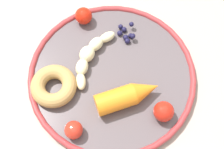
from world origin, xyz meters
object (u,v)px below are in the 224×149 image
at_px(tomato_near, 164,112).
at_px(tomato_mid, 84,16).
at_px(banana, 90,56).
at_px(blueberry_pile, 126,34).
at_px(plate, 112,75).
at_px(carrot_orange, 128,96).
at_px(dining_table, 121,71).
at_px(donut, 54,86).
at_px(tomato_far, 71,129).

distance_m(tomato_near, tomato_mid, 0.27).
distance_m(banana, tomato_near, 0.19).
height_order(tomato_near, tomato_mid, tomato_near).
relative_size(banana, blueberry_pile, 3.29).
bearing_deg(tomato_near, plate, 76.18).
bearing_deg(tomato_mid, tomato_near, -116.19).
relative_size(blueberry_pile, tomato_near, 1.21).
height_order(plate, banana, banana).
distance_m(carrot_orange, tomato_mid, 0.21).
xyz_separation_m(dining_table, tomato_mid, (0.03, 0.11, 0.12)).
bearing_deg(tomato_mid, donut, -170.18).
relative_size(plate, tomato_near, 8.70).
bearing_deg(tomato_near, carrot_orange, 92.64).
bearing_deg(donut, plate, -46.89).
relative_size(carrot_orange, blueberry_pile, 2.55).
distance_m(donut, tomato_near, 0.22).
bearing_deg(dining_table, donut, 150.44).
xyz_separation_m(plate, carrot_orange, (-0.03, -0.05, 0.02)).
bearing_deg(plate, donut, 133.11).
bearing_deg(donut, carrot_orange, -71.36).
bearing_deg(plate, blueberry_pile, 9.60).
xyz_separation_m(carrot_orange, tomato_far, (-0.10, 0.06, -0.00)).
relative_size(carrot_orange, donut, 1.34).
xyz_separation_m(banana, blueberry_pile, (0.08, -0.04, -0.00)).
distance_m(plate, tomato_near, 0.13).
bearing_deg(carrot_orange, plate, 56.84).
distance_m(donut, blueberry_pile, 0.19).
distance_m(dining_table, carrot_orange, 0.16).
xyz_separation_m(carrot_orange, donut, (-0.05, 0.14, -0.01)).
xyz_separation_m(dining_table, carrot_orange, (-0.09, -0.06, 0.12)).
bearing_deg(plate, tomato_near, -103.82).
height_order(carrot_orange, tomato_far, carrot_orange).
relative_size(banana, carrot_orange, 1.29).
bearing_deg(carrot_orange, banana, 67.49).
height_order(blueberry_pile, tomato_mid, tomato_mid).
relative_size(tomato_mid, tomato_far, 1.09).
xyz_separation_m(dining_table, blueberry_pile, (0.04, 0.01, 0.11)).
bearing_deg(tomato_near, donut, 103.33).
relative_size(plate, tomato_mid, 9.17).
height_order(plate, tomato_far, tomato_far).
bearing_deg(dining_table, carrot_orange, -148.20).
bearing_deg(blueberry_pile, dining_table, -164.61).
relative_size(dining_table, donut, 12.68).
xyz_separation_m(blueberry_pile, tomato_near, (-0.13, -0.14, 0.01)).
relative_size(tomato_near, tomato_mid, 1.05).
bearing_deg(tomato_near, tomato_far, 128.37).
bearing_deg(donut, tomato_far, -127.57).
bearing_deg(tomato_mid, plate, -127.16).
distance_m(banana, donut, 0.10).
distance_m(donut, tomato_mid, 0.17).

